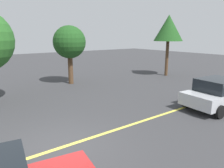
{
  "coord_description": "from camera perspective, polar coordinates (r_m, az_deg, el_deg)",
  "views": [
    {
      "loc": [
        -2.51,
        -6.4,
        3.8
      ],
      "look_at": [
        3.2,
        1.29,
        1.59
      ],
      "focal_mm": 34.18,
      "sensor_mm": 36.0,
      "label": 1
    }
  ],
  "objects": [
    {
      "name": "car_silver_behind_van",
      "position": [
        12.64,
        26.75,
        -2.17
      ],
      "size": [
        4.42,
        2.36,
        1.58
      ],
      "color": "#B7BABF",
      "rests_on": "ground_plane"
    },
    {
      "name": "tree_right_verge",
      "position": [
        16.98,
        -11.33,
        10.8
      ],
      "size": [
        2.51,
        2.51,
        4.53
      ],
      "color": "#513823",
      "rests_on": "ground_plane"
    },
    {
      "name": "tree_left_verge",
      "position": [
        20.83,
        14.9,
        14.17
      ],
      "size": [
        2.65,
        2.65,
        5.61
      ],
      "color": "#513823",
      "rests_on": "ground_plane"
    },
    {
      "name": "ground_plane",
      "position": [
        7.86,
        -13.79,
        -16.33
      ],
      "size": [
        80.0,
        80.0,
        0.0
      ],
      "primitive_type": "plane",
      "color": "#38383A"
    },
    {
      "name": "lane_marking_centre",
      "position": [
        9.26,
        3.87,
        -11.22
      ],
      "size": [
        28.0,
        0.16,
        0.01
      ],
      "primitive_type": "cube",
      "color": "#E0D14C"
    }
  ]
}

